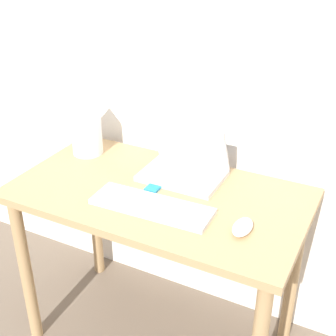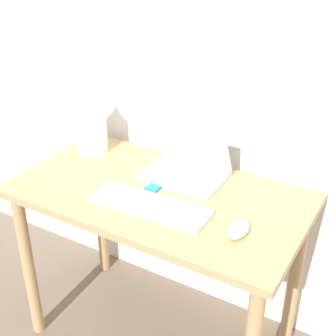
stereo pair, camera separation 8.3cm
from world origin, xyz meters
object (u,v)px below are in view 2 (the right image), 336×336
at_px(laptop, 187,165).
at_px(mouse, 239,229).
at_px(keyboard, 150,205).
at_px(vase, 91,121).
at_px(mp3_player, 154,187).

relative_size(laptop, mouse, 2.81).
xyz_separation_m(keyboard, vase, (-0.45, 0.26, 0.13)).
distance_m(keyboard, mp3_player, 0.13).
distance_m(vase, mp3_player, 0.44).
height_order(mouse, vase, vase).
bearing_deg(vase, keyboard, -29.82).
distance_m(laptop, keyboard, 0.27).
distance_m(laptop, mouse, 0.41).
relative_size(laptop, mp3_player, 4.79).
height_order(keyboard, mouse, mouse).
bearing_deg(mouse, mp3_player, 164.70).
height_order(laptop, keyboard, laptop).
bearing_deg(laptop, mouse, -37.81).
xyz_separation_m(mouse, mp3_player, (-0.38, 0.10, -0.01)).
relative_size(keyboard, mp3_player, 6.74).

